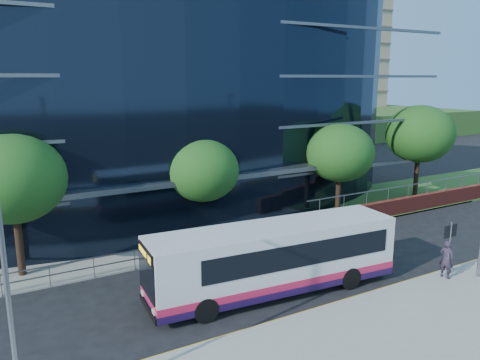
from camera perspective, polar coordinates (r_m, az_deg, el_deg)
ground at (r=22.64m, az=13.42°, el=-12.78°), size 200.00×200.00×0.00m
pavement_near at (r=19.70m, az=23.81°, el=-17.31°), size 80.00×8.00×0.15m
kerb at (r=21.96m, az=15.25°, el=-13.47°), size 80.00×0.25×0.16m
yellow_line_outer at (r=22.12m, az=14.86°, el=-13.47°), size 80.00×0.08×0.01m
yellow_line_inner at (r=22.21m, az=14.59°, el=-13.34°), size 80.00×0.08×0.01m
far_forecourt at (r=28.67m, az=-11.21°, el=-7.12°), size 50.00×8.00×0.10m
grass_verge at (r=47.11m, az=25.86°, el=-0.46°), size 36.00×8.00×0.12m
glass_office at (r=37.11m, az=-13.69°, el=9.69°), size 44.00×23.10×16.00m
retaining_wall at (r=41.74m, az=26.94°, el=-1.31°), size 34.00×0.40×2.11m
guard_railings at (r=24.26m, az=-12.75°, el=-8.90°), size 24.00×0.05×1.10m
apartment_block at (r=85.61m, az=3.21°, el=13.39°), size 60.00×42.00×30.00m
street_sign at (r=24.10m, az=24.21°, el=-6.50°), size 0.85×0.09×2.80m
tree_far_a at (r=24.25m, az=-25.99°, el=0.09°), size 4.95×4.95×6.98m
tree_far_b at (r=27.29m, az=-4.58°, el=1.15°), size 4.29×4.29×6.05m
tree_far_c at (r=32.30m, az=12.10°, el=3.25°), size 4.62×4.62×6.51m
tree_far_d at (r=39.37m, az=21.06°, el=5.25°), size 5.28×5.28×7.44m
tree_dist_e at (r=67.02m, az=5.38°, el=8.04°), size 4.62×4.62×6.51m
tree_dist_f at (r=78.73m, az=14.21°, el=8.11°), size 4.29×4.29×6.05m
streetlight_west at (r=13.57m, az=-26.62°, el=-10.83°), size 0.15×0.77×8.00m
city_bus at (r=21.19m, az=4.44°, el=-9.38°), size 11.68×3.52×3.12m
pedestrian at (r=24.52m, az=23.87°, el=-8.80°), size 0.60×0.77×1.86m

